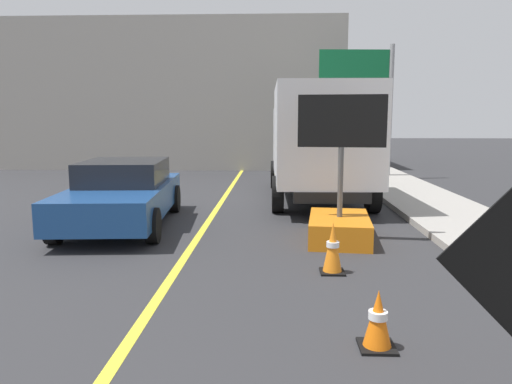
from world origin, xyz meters
TOP-DOWN VIEW (x-y plane):
  - lane_center_stripe at (0.00, 6.00)m, footprint 0.14×36.00m
  - arrow_board_trailer at (2.69, 9.39)m, footprint 1.60×1.90m
  - box_truck at (2.67, 13.97)m, footprint 2.68×6.74m
  - pickup_car at (-1.76, 10.51)m, footprint 2.29×4.71m
  - highway_guide_sign at (4.99, 18.95)m, footprint 2.79×0.28m
  - far_building_block at (-3.81, 25.81)m, footprint 16.68×8.19m
  - traffic_cone_near_sign at (2.51, 5.04)m, footprint 0.36×0.36m
  - traffic_cone_mid_lane at (2.34, 7.41)m, footprint 0.36×0.36m

SIDE VIEW (x-z plane):
  - lane_center_stripe at x=0.00m, z-range 0.00..0.01m
  - traffic_cone_near_sign at x=2.51m, z-range -0.01..0.60m
  - traffic_cone_mid_lane at x=2.34m, z-range -0.01..0.76m
  - arrow_board_trailer at x=2.69m, z-range -0.87..1.83m
  - pickup_car at x=-1.76m, z-range 0.01..1.39m
  - box_truck at x=2.67m, z-range 0.16..3.27m
  - far_building_block at x=-3.81m, z-range 0.00..6.68m
  - highway_guide_sign at x=4.99m, z-range 0.92..5.92m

